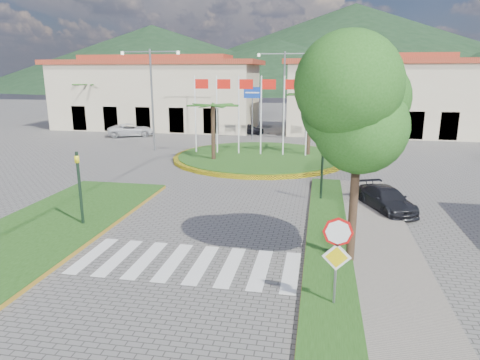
% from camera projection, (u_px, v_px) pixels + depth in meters
% --- Properties ---
extents(ground, '(160.00, 160.00, 0.00)m').
position_uv_depth(ground, '(135.00, 331.00, 10.69)').
color(ground, slate).
rests_on(ground, ground).
extents(sidewalk_right, '(4.00, 28.00, 0.15)m').
position_uv_depth(sidewalk_right, '(375.00, 310.00, 11.50)').
color(sidewalk_right, gray).
rests_on(sidewalk_right, ground).
extents(verge_right, '(1.60, 28.00, 0.18)m').
position_uv_depth(verge_right, '(330.00, 305.00, 11.71)').
color(verge_right, '#1E4614').
rests_on(verge_right, ground).
extents(median_left, '(5.00, 14.00, 0.18)m').
position_uv_depth(median_left, '(48.00, 227.00, 17.55)').
color(median_left, '#1E4614').
rests_on(median_left, ground).
extents(crosswalk, '(8.00, 3.00, 0.01)m').
position_uv_depth(crosswalk, '(185.00, 263.00, 14.50)').
color(crosswalk, silver).
rests_on(crosswalk, ground).
extents(roundabout_island, '(12.70, 12.70, 6.00)m').
position_uv_depth(roundabout_island, '(260.00, 157.00, 31.60)').
color(roundabout_island, yellow).
rests_on(roundabout_island, ground).
extents(stop_sign, '(0.80, 0.11, 2.65)m').
position_uv_depth(stop_sign, '(337.00, 248.00, 11.24)').
color(stop_sign, slate).
rests_on(stop_sign, ground).
extents(deciduous_tree, '(3.60, 3.60, 6.80)m').
position_uv_depth(deciduous_tree, '(360.00, 109.00, 13.19)').
color(deciduous_tree, black).
rests_on(deciduous_tree, ground).
extents(traffic_light_left, '(0.15, 0.18, 3.20)m').
position_uv_depth(traffic_light_left, '(79.00, 182.00, 17.33)').
color(traffic_light_left, black).
rests_on(traffic_light_left, ground).
extents(traffic_light_right, '(0.15, 0.18, 3.20)m').
position_uv_depth(traffic_light_right, '(322.00, 164.00, 20.83)').
color(traffic_light_right, black).
rests_on(traffic_light_right, ground).
extents(traffic_light_far, '(0.18, 0.15, 3.20)m').
position_uv_depth(traffic_light_far, '(368.00, 129.00, 33.54)').
color(traffic_light_far, black).
rests_on(traffic_light_far, ground).
extents(direction_sign_west, '(1.60, 0.14, 5.20)m').
position_uv_depth(direction_sign_west, '(252.00, 102.00, 39.67)').
color(direction_sign_west, slate).
rests_on(direction_sign_west, ground).
extents(direction_sign_east, '(1.60, 0.14, 5.20)m').
position_uv_depth(direction_sign_east, '(307.00, 103.00, 38.77)').
color(direction_sign_east, slate).
rests_on(direction_sign_east, ground).
extents(street_lamp_centre, '(4.80, 0.16, 8.00)m').
position_uv_depth(street_lamp_centre, '(284.00, 92.00, 37.97)').
color(street_lamp_centre, slate).
rests_on(street_lamp_centre, ground).
extents(street_lamp_west, '(4.80, 0.16, 8.00)m').
position_uv_depth(street_lamp_west, '(152.00, 95.00, 34.05)').
color(street_lamp_west, slate).
rests_on(street_lamp_west, ground).
extents(building_left, '(23.32, 9.54, 8.05)m').
position_uv_depth(building_left, '(158.00, 93.00, 48.43)').
color(building_left, beige).
rests_on(building_left, ground).
extents(building_right, '(19.08, 9.54, 8.05)m').
position_uv_depth(building_right, '(378.00, 95.00, 44.12)').
color(building_right, beige).
rests_on(building_right, ground).
extents(hill_far_west, '(140.00, 140.00, 22.00)m').
position_uv_depth(hill_far_west, '(153.00, 58.00, 151.16)').
color(hill_far_west, black).
rests_on(hill_far_west, ground).
extents(hill_far_mid, '(180.00, 180.00, 30.00)m').
position_uv_depth(hill_far_mid, '(354.00, 47.00, 156.67)').
color(hill_far_mid, black).
rests_on(hill_far_mid, ground).
extents(hill_near_back, '(110.00, 110.00, 16.00)m').
position_uv_depth(hill_near_back, '(277.00, 66.00, 134.31)').
color(hill_near_back, black).
rests_on(hill_near_back, ground).
extents(white_van, '(5.02, 3.73, 1.27)m').
position_uv_depth(white_van, '(131.00, 130.00, 42.60)').
color(white_van, '#BEBEC0').
rests_on(white_van, ground).
extents(car_dark_a, '(3.42, 1.63, 1.13)m').
position_uv_depth(car_dark_a, '(248.00, 129.00, 43.90)').
color(car_dark_a, black).
rests_on(car_dark_a, ground).
extents(car_dark_b, '(3.99, 2.36, 1.24)m').
position_uv_depth(car_dark_b, '(345.00, 128.00, 44.52)').
color(car_dark_b, black).
rests_on(car_dark_b, ground).
extents(car_side_right, '(2.82, 4.05, 1.09)m').
position_uv_depth(car_side_right, '(387.00, 199.00, 19.83)').
color(car_side_right, black).
rests_on(car_side_right, ground).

